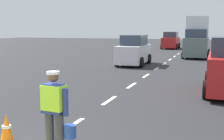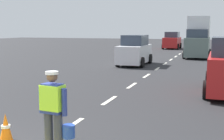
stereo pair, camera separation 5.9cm
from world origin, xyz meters
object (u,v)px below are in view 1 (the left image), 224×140
road_worker (55,108)px  car_oncoming_second (134,51)px  delivery_truck (197,39)px  car_oncoming_third (171,41)px  traffic_cone_near (7,129)px

road_worker → car_oncoming_second: bearing=98.7°
road_worker → delivery_truck: bearing=86.3°
car_oncoming_third → car_oncoming_second: car_oncoming_third is taller
traffic_cone_near → road_worker: bearing=-3.7°
traffic_cone_near → delivery_truck: size_ratio=0.15×
traffic_cone_near → car_oncoming_second: size_ratio=0.17×
road_worker → car_oncoming_second: 15.48m
car_oncoming_third → road_worker: bearing=-86.0°
delivery_truck → car_oncoming_third: size_ratio=1.12×
car_oncoming_third → car_oncoming_second: size_ratio=1.03×
delivery_truck → road_worker: bearing=-93.7°
traffic_cone_near → delivery_truck: bearing=83.1°
delivery_truck → car_oncoming_second: size_ratio=1.16×
road_worker → traffic_cone_near: road_worker is taller
car_oncoming_third → car_oncoming_second: 18.13m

